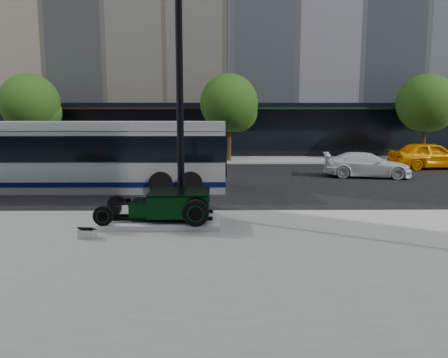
{
  "coord_description": "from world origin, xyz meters",
  "views": [
    {
      "loc": [
        0.3,
        -16.0,
        3.3
      ],
      "look_at": [
        0.47,
        -2.24,
        1.2
      ],
      "focal_mm": 35.0,
      "sensor_mm": 36.0,
      "label": 1
    }
  ],
  "objects_px": {
    "hot_rod": "(172,204)",
    "lamppost": "(180,107)",
    "yellow_taxi": "(430,155)",
    "transit_bus": "(85,155)",
    "white_sedan": "(367,165)"
  },
  "relations": [
    {
      "from": "transit_bus",
      "to": "yellow_taxi",
      "type": "bearing_deg",
      "value": 20.76
    },
    {
      "from": "transit_bus",
      "to": "white_sedan",
      "type": "bearing_deg",
      "value": 14.88
    },
    {
      "from": "lamppost",
      "to": "white_sedan",
      "type": "height_order",
      "value": "lamppost"
    },
    {
      "from": "hot_rod",
      "to": "transit_bus",
      "type": "xyz_separation_m",
      "value": [
        -4.37,
        6.33,
        0.79
      ]
    },
    {
      "from": "yellow_taxi",
      "to": "hot_rod",
      "type": "bearing_deg",
      "value": 128.18
    },
    {
      "from": "hot_rod",
      "to": "white_sedan",
      "type": "bearing_deg",
      "value": 47.76
    },
    {
      "from": "hot_rod",
      "to": "yellow_taxi",
      "type": "height_order",
      "value": "yellow_taxi"
    },
    {
      "from": "transit_bus",
      "to": "white_sedan",
      "type": "distance_m",
      "value": 13.84
    },
    {
      "from": "hot_rod",
      "to": "lamppost",
      "type": "bearing_deg",
      "value": 82.93
    },
    {
      "from": "yellow_taxi",
      "to": "transit_bus",
      "type": "bearing_deg",
      "value": 105.21
    },
    {
      "from": "yellow_taxi",
      "to": "white_sedan",
      "type": "bearing_deg",
      "value": 119.05
    },
    {
      "from": "hot_rod",
      "to": "yellow_taxi",
      "type": "xyz_separation_m",
      "value": [
        13.84,
        13.24,
        0.1
      ]
    },
    {
      "from": "yellow_taxi",
      "to": "lamppost",
      "type": "bearing_deg",
      "value": 125.68
    },
    {
      "from": "white_sedan",
      "to": "lamppost",
      "type": "bearing_deg",
      "value": 145.07
    },
    {
      "from": "transit_bus",
      "to": "lamppost",
      "type": "bearing_deg",
      "value": -48.33
    }
  ]
}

